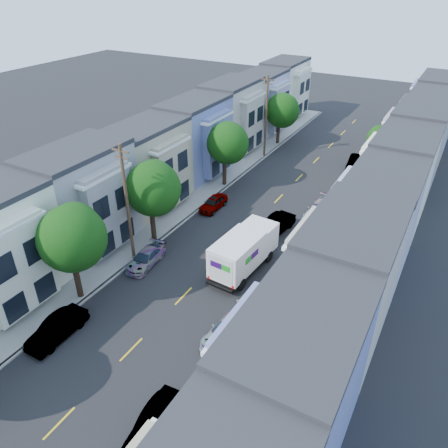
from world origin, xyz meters
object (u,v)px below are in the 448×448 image
at_px(parked_right_a, 156,424).
at_px(utility_pole_far, 266,117).
at_px(tree_d, 227,143).
at_px(parked_right_d, 356,163).
at_px(tree_c, 152,189).
at_px(parked_right_c, 319,210).
at_px(parked_left_b, 57,329).
at_px(tree_b, 71,238).
at_px(tree_far_r, 379,140).
at_px(parked_left_c, 146,258).
at_px(utility_pole_near, 127,205).
at_px(fedex_truck, 244,250).
at_px(parked_right_b, 228,329).
at_px(tree_e, 282,111).
at_px(lead_sedan, 276,225).
at_px(parked_left_d, 213,203).

bearing_deg(parked_right_a, utility_pole_far, 102.41).
xyz_separation_m(tree_d, parked_right_d, (11.20, 11.76, -4.24)).
relative_size(tree_c, parked_right_c, 1.55).
xyz_separation_m(tree_d, parked_left_b, (1.40, -25.56, -4.26)).
bearing_deg(tree_b, tree_far_r, 69.19).
height_order(tree_b, parked_left_b, tree_b).
distance_m(parked_left_b, parked_left_c, 9.33).
bearing_deg(parked_left_c, tree_c, 107.42).
relative_size(tree_far_r, parked_left_c, 1.28).
bearing_deg(utility_pole_near, parked_right_c, 52.14).
height_order(fedex_truck, parked_left_c, fedex_truck).
bearing_deg(fedex_truck, parked_left_b, -115.63).
xyz_separation_m(tree_far_r, parked_right_b, (-1.99, -32.90, -2.98)).
height_order(tree_d, parked_left_c, tree_d).
height_order(tree_e, parked_right_b, tree_e).
xyz_separation_m(lead_sedan, parked_right_c, (2.54, 4.72, -0.03)).
distance_m(tree_d, parked_right_c, 12.10).
height_order(utility_pole_near, parked_right_a, utility_pole_near).
distance_m(tree_c, tree_d, 12.89).
distance_m(utility_pole_near, parked_right_c, 18.78).
relative_size(parked_right_b, parked_right_c, 0.92).
xyz_separation_m(utility_pole_near, parked_left_d, (1.40, 10.76, -4.50)).
height_order(tree_far_r, parked_left_b, tree_far_r).
height_order(parked_left_d, parked_right_d, parked_right_d).
xyz_separation_m(fedex_truck, parked_right_b, (2.54, -7.17, -1.16)).
bearing_deg(utility_pole_near, tree_far_r, 65.48).
bearing_deg(tree_d, parked_left_d, -75.24).
bearing_deg(tree_far_r, fedex_truck, -99.99).
xyz_separation_m(lead_sedan, parked_left_c, (-7.26, -9.84, -0.14)).
bearing_deg(parked_right_b, tree_e, 113.36).
xyz_separation_m(fedex_truck, parked_left_b, (-7.26, -12.68, -1.11)).
distance_m(tree_b, fedex_truck, 12.95).
relative_size(tree_d, parked_right_b, 1.61).
bearing_deg(utility_pole_far, fedex_truck, -69.20).
bearing_deg(utility_pole_near, fedex_truck, 20.29).
height_order(tree_b, lead_sedan, tree_b).
bearing_deg(parked_left_b, tree_far_r, 72.26).
relative_size(tree_d, parked_right_a, 1.69).
xyz_separation_m(parked_left_d, parked_right_c, (9.80, 3.65, 0.08)).
distance_m(tree_d, lead_sedan, 11.56).
bearing_deg(parked_right_d, tree_d, -137.48).
xyz_separation_m(tree_b, utility_pole_far, (0.00, 31.79, -0.14)).
bearing_deg(tree_b, parked_right_d, 71.57).
relative_size(tree_c, lead_sedan, 1.66).
relative_size(tree_e, parked_left_d, 1.72).
height_order(utility_pole_far, lead_sedan, utility_pole_far).
height_order(tree_b, parked_right_b, tree_b).
xyz_separation_m(tree_far_r, parked_right_a, (-1.99, -40.78, -2.94)).
xyz_separation_m(parked_left_d, parked_right_b, (9.80, -14.72, 0.02)).
xyz_separation_m(lead_sedan, parked_right_d, (2.54, 18.15, -0.01)).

